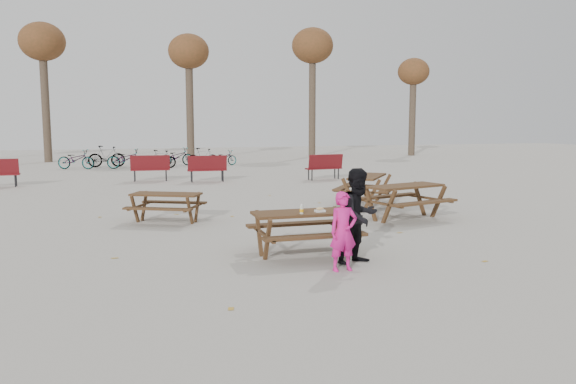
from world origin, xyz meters
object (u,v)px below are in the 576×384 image
object	(u,v)px
food_tray	(320,211)
picnic_table_north	(166,208)
child	(343,231)
picnic_table_east	(405,202)
adult	(359,216)
picnic_table_far	(367,190)
soda_bottle	(302,210)
main_picnic_table	(304,222)

from	to	relation	value
food_tray	picnic_table_north	size ratio (longest dim) A/B	0.11
child	picnic_table_east	bearing A→B (deg)	48.25
adult	picnic_table_east	world-z (taller)	adult
child	picnic_table_north	bearing A→B (deg)	111.81
food_tray	adult	world-z (taller)	adult
picnic_table_east	picnic_table_far	distance (m)	2.50
adult	picnic_table_far	world-z (taller)	adult
food_tray	picnic_table_north	world-z (taller)	food_tray
soda_bottle	picnic_table_east	bearing A→B (deg)	39.63
picnic_table_far	adult	bearing A→B (deg)	-168.90
main_picnic_table	soda_bottle	xyz separation A→B (m)	(-0.12, -0.22, 0.26)
adult	picnic_table_east	size ratio (longest dim) A/B	0.83
adult	food_tray	bearing A→B (deg)	99.10
food_tray	adult	bearing A→B (deg)	-58.92
main_picnic_table	child	size ratio (longest dim) A/B	1.43
main_picnic_table	adult	world-z (taller)	adult
main_picnic_table	picnic_table_far	bearing A→B (deg)	55.41
picnic_table_north	child	bearing A→B (deg)	-39.82
soda_bottle	picnic_table_east	world-z (taller)	soda_bottle
main_picnic_table	picnic_table_far	xyz separation A→B (m)	(3.62, 5.25, -0.18)
food_tray	adult	distance (m)	0.83
soda_bottle	picnic_table_far	world-z (taller)	soda_bottle
food_tray	main_picnic_table	bearing A→B (deg)	154.78
food_tray	child	bearing A→B (deg)	-89.67
main_picnic_table	soda_bottle	distance (m)	0.36
main_picnic_table	food_tray	world-z (taller)	food_tray
soda_bottle	picnic_table_far	xyz separation A→B (m)	(3.75, 5.47, -0.44)
food_tray	child	distance (m)	1.07
soda_bottle	adult	distance (m)	1.00
child	picnic_table_far	distance (m)	7.26
main_picnic_table	food_tray	xyz separation A→B (m)	(0.25, -0.12, 0.21)
food_tray	picnic_table_east	xyz separation A→B (m)	(3.22, 2.87, -0.38)
food_tray	picnic_table_far	size ratio (longest dim) A/B	0.09
food_tray	soda_bottle	bearing A→B (deg)	-164.49
food_tray	child	xyz separation A→B (m)	(0.01, -1.06, -0.16)
food_tray	adult	size ratio (longest dim) A/B	0.11
food_tray	picnic_table_far	distance (m)	6.35
picnic_table_north	main_picnic_table	bearing A→B (deg)	-36.59
main_picnic_table	food_tray	distance (m)	0.34
adult	picnic_table_far	size ratio (longest dim) A/B	0.84
main_picnic_table	soda_bottle	bearing A→B (deg)	-119.28
soda_bottle	picnic_table_east	xyz separation A→B (m)	(3.60, 2.98, -0.43)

